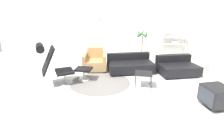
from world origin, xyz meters
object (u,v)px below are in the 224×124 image
lounge_chair (51,61)px  ottoman (84,71)px  couch_second (177,68)px  side_table (143,74)px  couch_low (130,65)px  potted_plant (142,49)px  crt_television (216,96)px  shelf_unit (173,39)px  armchair_red (95,62)px

lounge_chair → ottoman: (0.78, 0.51, -0.46)m
couch_second → side_table: couch_second is taller
ottoman → couch_low: bearing=37.2°
potted_plant → lounge_chair: bearing=-131.3°
ottoman → couch_low: couch_low is taller
crt_television → ottoman: bearing=52.9°
side_table → shelf_unit: 3.27m
lounge_chair → crt_television: 4.27m
armchair_red → shelf_unit: (2.99, 1.66, 0.67)m
couch_low → crt_television: couch_low is taller
shelf_unit → ottoman: bearing=-138.4°
armchair_red → couch_low: size_ratio=0.56×
crt_television → potted_plant: (-1.64, 3.51, 0.26)m
armchair_red → couch_second: size_ratio=0.67×
armchair_red → shelf_unit: size_ratio=0.57×
ottoman → armchair_red: bearing=85.2°
ottoman → couch_second: couch_second is taller
couch_low → potted_plant: bearing=-123.9°
couch_low → side_table: bearing=91.7°
lounge_chair → side_table: size_ratio=2.67×
couch_low → ottoman: bearing=19.8°
armchair_red → couch_second: 2.90m
armchair_red → side_table: 2.18m
lounge_chair → ottoman: 1.04m
couch_second → side_table: 1.72m
side_table → lounge_chair: bearing=-174.2°
lounge_chair → shelf_unit: 5.04m
armchair_red → potted_plant: size_ratio=0.71×
lounge_chair → potted_plant: potted_plant is taller
armchair_red → crt_television: (3.34, -2.15, -0.01)m
armchair_red → crt_television: size_ratio=1.42×
ottoman → shelf_unit: shelf_unit is taller
potted_plant → couch_second: bearing=-49.5°
ottoman → potted_plant: (1.79, 2.42, 0.24)m
lounge_chair → side_table: (2.61, 0.26, -0.36)m
lounge_chair → couch_second: (3.77, 1.53, -0.53)m
couch_low → potted_plant: size_ratio=1.27×
lounge_chair → shelf_unit: bearing=96.9°
lounge_chair → armchair_red: bearing=118.0°
lounge_chair → crt_television: (4.21, -0.58, -0.48)m
armchair_red → couch_second: bearing=168.6°
crt_television → potted_plant: 3.88m
couch_low → side_table: (0.45, -1.30, 0.16)m
side_table → crt_television: crt_television is taller
couch_second → crt_television: size_ratio=2.12×
armchair_red → couch_low: (1.30, -0.01, -0.06)m
ottoman → crt_television: crt_television is taller
side_table → shelf_unit: bearing=67.3°
crt_television → shelf_unit: shelf_unit is taller
lounge_chair → couch_second: size_ratio=0.85×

